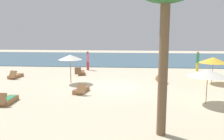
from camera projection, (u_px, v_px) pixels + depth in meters
ground_plane at (115, 87)px, 17.37m from camera, size 60.00×60.00×0.00m
ocean_water at (122, 58)px, 34.08m from camera, size 48.00×16.00×0.06m
umbrella_0 at (208, 73)px, 13.33m from camera, size 2.20×2.20×1.96m
umbrella_2 at (70, 57)px, 18.50m from camera, size 1.82×1.82×2.21m
umbrella_3 at (213, 60)px, 18.44m from camera, size 2.14×2.14×2.03m
lounger_0 at (81, 73)px, 22.31m from camera, size 0.97×1.75×0.73m
lounger_1 at (81, 90)px, 15.94m from camera, size 0.93×1.74×0.73m
lounger_2 at (161, 80)px, 19.15m from camera, size 0.76×1.76×0.66m
lounger_3 at (8, 100)px, 13.65m from camera, size 0.65×1.65×0.75m
lounger_4 at (15, 76)px, 20.74m from camera, size 0.82×1.73×0.72m
person_0 at (88, 60)px, 24.60m from camera, size 0.33×0.33×1.91m
person_1 at (197, 61)px, 23.96m from camera, size 0.41×0.41×1.96m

